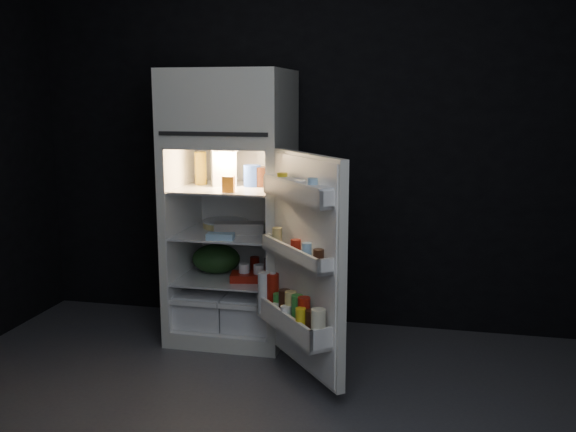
% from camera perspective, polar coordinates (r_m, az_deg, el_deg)
% --- Properties ---
extents(wall_back, '(4.00, 0.00, 2.70)m').
position_cam_1_polar(wall_back, '(4.50, 2.02, 7.27)').
color(wall_back, black).
rests_on(wall_back, ground).
extents(refrigerator, '(0.76, 0.71, 1.78)m').
position_cam_1_polar(refrigerator, '(4.28, -4.95, 1.75)').
color(refrigerator, white).
rests_on(refrigerator, ground).
extents(fridge_door, '(0.60, 0.68, 1.22)m').
position_cam_1_polar(fridge_door, '(3.55, 1.27, -4.68)').
color(fridge_door, white).
rests_on(fridge_door, ground).
extents(milk_jug, '(0.20, 0.20, 0.24)m').
position_cam_1_polar(milk_jug, '(4.29, -5.76, 4.32)').
color(milk_jug, white).
rests_on(milk_jug, refrigerator).
extents(mayo_jar, '(0.14, 0.14, 0.14)m').
position_cam_1_polar(mayo_jar, '(4.23, -3.20, 3.59)').
color(mayo_jar, '#1F3FAC').
rests_on(mayo_jar, refrigerator).
extents(jam_jar, '(0.11, 0.11, 0.13)m').
position_cam_1_polar(jam_jar, '(4.22, -2.29, 3.51)').
color(jam_jar, black).
rests_on(jam_jar, refrigerator).
extents(amber_bottle, '(0.10, 0.10, 0.22)m').
position_cam_1_polar(amber_bottle, '(4.35, -7.78, 4.23)').
color(amber_bottle, gold).
rests_on(amber_bottle, refrigerator).
extents(small_carton, '(0.08, 0.06, 0.10)m').
position_cam_1_polar(small_carton, '(3.99, -5.32, 2.83)').
color(small_carton, orange).
rests_on(small_carton, refrigerator).
extents(egg_carton, '(0.34, 0.19, 0.07)m').
position_cam_1_polar(egg_carton, '(4.22, -4.35, -1.06)').
color(egg_carton, gray).
rests_on(egg_carton, refrigerator).
extents(pie, '(0.33, 0.33, 0.04)m').
position_cam_1_polar(pie, '(4.42, -5.59, -0.75)').
color(pie, tan).
rests_on(pie, refrigerator).
extents(flat_package, '(0.18, 0.10, 0.04)m').
position_cam_1_polar(flat_package, '(4.05, -6.04, -1.81)').
color(flat_package, '#8EBCDC').
rests_on(flat_package, refrigerator).
extents(wrapped_pkg, '(0.13, 0.11, 0.05)m').
position_cam_1_polar(wrapped_pkg, '(4.33, -1.55, -0.87)').
color(wrapped_pkg, beige).
rests_on(wrapped_pkg, refrigerator).
extents(produce_bag, '(0.33, 0.28, 0.20)m').
position_cam_1_polar(produce_bag, '(4.39, -6.40, -3.79)').
color(produce_bag, '#193815').
rests_on(produce_bag, refrigerator).
extents(yogurt_tray, '(0.31, 0.21, 0.05)m').
position_cam_1_polar(yogurt_tray, '(4.21, -3.13, -5.42)').
color(yogurt_tray, maroon).
rests_on(yogurt_tray, refrigerator).
extents(small_can_red, '(0.08, 0.08, 0.09)m').
position_cam_1_polar(small_can_red, '(4.46, -2.97, -4.22)').
color(small_can_red, maroon).
rests_on(small_can_red, refrigerator).
extents(small_can_silver, '(0.08, 0.08, 0.09)m').
position_cam_1_polar(small_can_silver, '(4.42, -1.67, -4.36)').
color(small_can_silver, silver).
rests_on(small_can_silver, refrigerator).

